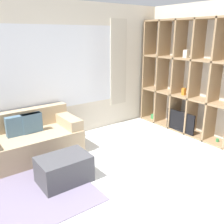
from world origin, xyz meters
TOP-DOWN VIEW (x-y plane):
  - wall_back at (0.00, 3.08)m, footprint 6.88×0.11m
  - wall_right at (2.87, 1.52)m, footprint 0.07×4.25m
  - area_rug at (-1.26, 1.60)m, footprint 2.21×1.67m
  - shelving_unit at (2.67, 1.82)m, footprint 0.42×2.28m
  - couch_main at (-0.57, 2.60)m, footprint 1.70×0.86m
  - ottoman at (-0.44, 1.51)m, footprint 0.74×0.51m

SIDE VIEW (x-z plane):
  - area_rug at x=-1.26m, z-range 0.00..0.01m
  - ottoman at x=-0.44m, z-range 0.00..0.40m
  - couch_main at x=-0.57m, z-range -0.08..0.70m
  - shelving_unit at x=2.67m, z-range -0.03..2.36m
  - wall_right at x=2.87m, z-range 0.00..2.70m
  - wall_back at x=0.00m, z-range 0.01..2.71m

